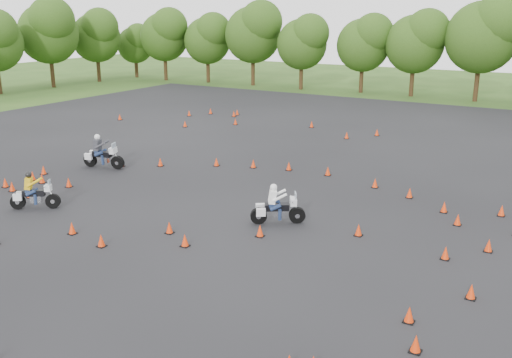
{
  "coord_description": "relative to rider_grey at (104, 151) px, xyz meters",
  "views": [
    {
      "loc": [
        12.0,
        -16.53,
        8.22
      ],
      "look_at": [
        0.0,
        4.0,
        1.2
      ],
      "focal_mm": 40.0,
      "sensor_mm": 36.0,
      "label": 1
    }
  ],
  "objects": [
    {
      "name": "traffic_cones",
      "position": [
        10.01,
        0.46,
        -0.72
      ],
      "size": [
        36.63,
        32.66,
        0.45
      ],
      "color": "red",
      "rests_on": "asphalt_pad"
    },
    {
      "name": "ground",
      "position": [
        10.28,
        -5.2,
        -0.95
      ],
      "size": [
        140.0,
        140.0,
        0.0
      ],
      "primitive_type": "plane",
      "color": "#2D5119",
      "rests_on": "ground"
    },
    {
      "name": "treeline",
      "position": [
        12.14,
        29.59,
        3.73
      ],
      "size": [
        86.85,
        32.45,
        10.57
      ],
      "color": "#2B4A15",
      "rests_on": "ground"
    },
    {
      "name": "rider_white",
      "position": [
        12.17,
        -2.7,
        -0.09
      ],
      "size": [
        2.22,
        1.79,
        1.71
      ],
      "primitive_type": null,
      "rotation": [
        0.0,
        0.0,
        0.58
      ],
      "color": "white",
      "rests_on": "ground"
    },
    {
      "name": "asphalt_pad",
      "position": [
        10.28,
        0.8,
        -0.94
      ],
      "size": [
        62.0,
        62.0,
        0.0
      ],
      "primitive_type": "plane",
      "color": "black",
      "rests_on": "ground"
    },
    {
      "name": "rider_yellow",
      "position": [
        2.3,
        -6.44,
        -0.13
      ],
      "size": [
        2.1,
        1.73,
        1.63
      ],
      "primitive_type": null,
      "rotation": [
        0.0,
        0.0,
        0.61
      ],
      "color": "gold",
      "rests_on": "ground"
    },
    {
      "name": "rider_grey",
      "position": [
        0.0,
        0.0,
        0.0
      ],
      "size": [
        2.54,
        1.24,
        1.88
      ],
      "primitive_type": null,
      "rotation": [
        0.0,
        0.0,
        0.21
      ],
      "color": "#37383E",
      "rests_on": "ground"
    }
  ]
}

